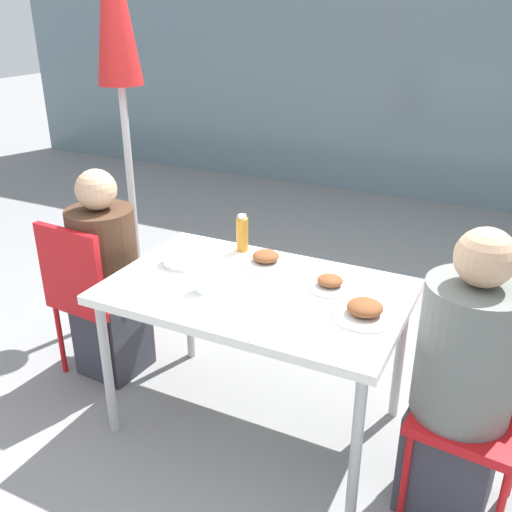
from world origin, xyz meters
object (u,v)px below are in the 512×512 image
(chair_right, at_px, (479,390))
(chair_left, at_px, (89,288))
(bottle, at_px, (242,234))
(drinking_cup, at_px, (201,280))
(salad_bowl, at_px, (183,258))
(closed_umbrella, at_px, (117,35))
(person_right, at_px, (462,388))
(person_left, at_px, (107,282))

(chair_right, bearing_deg, chair_left, 5.76)
(bottle, distance_m, drinking_cup, 0.47)
(bottle, height_order, salad_bowl, bottle)
(closed_umbrella, height_order, drinking_cup, closed_umbrella)
(chair_left, xyz_separation_m, person_right, (1.84, -0.07, 0.04))
(person_left, bearing_deg, closed_umbrella, 119.21)
(drinking_cup, distance_m, salad_bowl, 0.31)
(drinking_cup, bearing_deg, chair_right, 5.83)
(chair_left, height_order, person_left, person_left)
(person_left, bearing_deg, chair_left, -122.00)
(closed_umbrella, height_order, bottle, closed_umbrella)
(drinking_cup, xyz_separation_m, salad_bowl, (-0.23, 0.21, -0.02))
(chair_left, distance_m, person_right, 1.84)
(closed_umbrella, bearing_deg, person_left, -64.65)
(closed_umbrella, bearing_deg, chair_left, -71.00)
(chair_right, xyz_separation_m, salad_bowl, (-1.37, 0.09, 0.24))
(person_left, bearing_deg, bottle, 26.59)
(closed_umbrella, bearing_deg, drinking_cup, -39.47)
(bottle, xyz_separation_m, salad_bowl, (-0.18, -0.26, -0.06))
(bottle, bearing_deg, chair_right, -16.31)
(closed_umbrella, bearing_deg, person_right, -20.51)
(person_right, height_order, bottle, person_right)
(bottle, relative_size, drinking_cup, 1.81)
(bottle, height_order, drinking_cup, bottle)
(chair_left, bearing_deg, person_right, 1.59)
(chair_right, xyz_separation_m, person_right, (-0.06, -0.07, 0.04))
(person_left, distance_m, closed_umbrella, 1.36)
(person_right, relative_size, bottle, 6.35)
(person_left, relative_size, chair_right, 1.29)
(chair_right, distance_m, bottle, 1.28)
(person_right, bearing_deg, salad_bowl, -1.41)
(chair_right, relative_size, bottle, 4.68)
(person_left, bearing_deg, person_right, -0.93)
(person_right, distance_m, drinking_cup, 1.11)
(person_right, bearing_deg, chair_left, 3.44)
(chair_left, height_order, chair_right, same)
(chair_left, distance_m, drinking_cup, 0.81)
(chair_right, bearing_deg, salad_bowl, 1.98)
(person_right, bearing_deg, bottle, -14.77)
(chair_left, distance_m, bottle, 0.85)
(person_left, xyz_separation_m, drinking_cup, (0.70, -0.19, 0.25))
(chair_left, relative_size, chair_right, 1.00)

